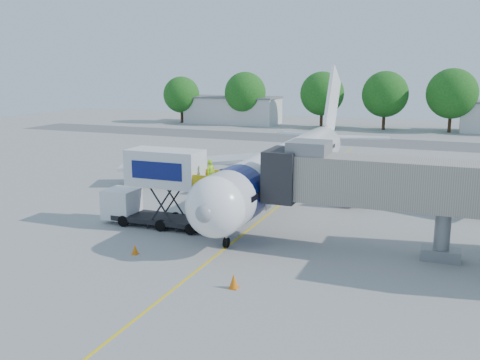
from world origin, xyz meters
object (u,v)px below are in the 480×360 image
(aircraft, at_px, (289,165))
(jet_bridge, at_px, (365,182))
(ground_tug, at_px, (91,292))
(catering_hiloader, at_px, (158,188))

(aircraft, relative_size, jet_bridge, 2.71)
(jet_bridge, xyz_separation_m, ground_tug, (-10.63, -12.55, -3.60))
(aircraft, distance_m, jet_bridge, 13.77)
(jet_bridge, bearing_deg, ground_tug, -130.27)
(aircraft, height_order, ground_tug, aircraft)
(jet_bridge, height_order, catering_hiloader, jet_bridge)
(jet_bridge, relative_size, ground_tug, 3.54)
(aircraft, distance_m, catering_hiloader, 12.76)
(catering_hiloader, relative_size, ground_tug, 2.18)
(aircraft, bearing_deg, jet_bridge, -54.30)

